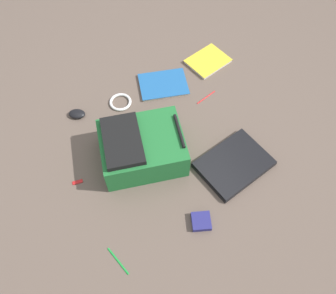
% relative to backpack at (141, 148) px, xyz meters
% --- Properties ---
extents(ground_plane, '(3.58, 3.58, 0.00)m').
position_rel_backpack_xyz_m(ground_plane, '(-0.01, 0.16, -0.09)').
color(ground_plane, brown).
extents(backpack, '(0.39, 0.45, 0.20)m').
position_rel_backpack_xyz_m(backpack, '(0.00, 0.00, 0.00)').
color(backpack, '#1E662D').
rests_on(backpack, ground_plane).
extents(laptop, '(0.34, 0.40, 0.03)m').
position_rel_backpack_xyz_m(laptop, '(0.23, 0.41, -0.07)').
color(laptop, black).
rests_on(laptop, ground_plane).
extents(book_red, '(0.26, 0.31, 0.02)m').
position_rel_backpack_xyz_m(book_red, '(-0.40, 0.29, -0.08)').
color(book_red, silver).
rests_on(book_red, ground_plane).
extents(book_blue, '(0.25, 0.28, 0.02)m').
position_rel_backpack_xyz_m(book_blue, '(-0.47, 0.61, -0.08)').
color(book_blue, silver).
rests_on(book_blue, ground_plane).
extents(computer_mouse, '(0.10, 0.11, 0.03)m').
position_rel_backpack_xyz_m(computer_mouse, '(-0.39, -0.23, -0.07)').
color(computer_mouse, black).
rests_on(computer_mouse, ground_plane).
extents(cable_coil, '(0.13, 0.13, 0.02)m').
position_rel_backpack_xyz_m(cable_coil, '(-0.38, 0.01, -0.08)').
color(cable_coil, silver).
rests_on(cable_coil, ground_plane).
extents(pen_black, '(0.14, 0.05, 0.01)m').
position_rel_backpack_xyz_m(pen_black, '(0.45, -0.29, -0.09)').
color(pen_black, '#198C33').
rests_on(pen_black, ground_plane).
extents(pen_blue, '(0.05, 0.14, 0.01)m').
position_rel_backpack_xyz_m(pen_blue, '(-0.22, 0.48, -0.09)').
color(pen_blue, red).
rests_on(pen_blue, ground_plane).
extents(earbud_pouch, '(0.11, 0.11, 0.03)m').
position_rel_backpack_xyz_m(earbud_pouch, '(0.44, 0.12, -0.08)').
color(earbud_pouch, navy).
rests_on(earbud_pouch, ground_plane).
extents(usb_stick, '(0.02, 0.05, 0.01)m').
position_rel_backpack_xyz_m(usb_stick, '(0.01, -0.35, -0.09)').
color(usb_stick, '#B21919').
rests_on(usb_stick, ground_plane).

